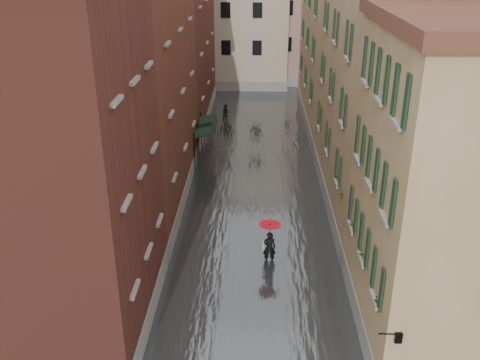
# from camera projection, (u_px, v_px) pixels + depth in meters

# --- Properties ---
(ground) EXTENTS (120.00, 120.00, 0.00)m
(ground) POSITION_uv_depth(u_px,v_px,m) (254.00, 296.00, 22.90)
(ground) COLOR #5B5B5E
(ground) RESTS_ON ground
(floodwater) EXTENTS (10.00, 60.00, 0.20)m
(floodwater) POSITION_uv_depth(u_px,v_px,m) (255.00, 173.00, 34.72)
(floodwater) COLOR #474C4F
(floodwater) RESTS_ON ground
(building_left_near) EXTENTS (6.00, 8.00, 13.00)m
(building_left_near) POSITION_uv_depth(u_px,v_px,m) (55.00, 173.00, 18.62)
(building_left_near) COLOR brown
(building_left_near) RESTS_ON ground
(building_left_mid) EXTENTS (6.00, 14.00, 12.50)m
(building_left_mid) POSITION_uv_depth(u_px,v_px,m) (127.00, 97.00, 28.76)
(building_left_mid) COLOR brown
(building_left_mid) RESTS_ON ground
(building_left_far) EXTENTS (6.00, 16.00, 14.00)m
(building_left_far) POSITION_uv_depth(u_px,v_px,m) (169.00, 37.00, 42.15)
(building_left_far) COLOR brown
(building_left_far) RESTS_ON ground
(building_right_near) EXTENTS (6.00, 8.00, 11.50)m
(building_right_near) POSITION_uv_depth(u_px,v_px,m) (457.00, 198.00, 18.53)
(building_right_near) COLOR #947A4C
(building_right_near) RESTS_ON ground
(building_right_mid) EXTENTS (6.00, 14.00, 13.00)m
(building_right_mid) POSITION_uv_depth(u_px,v_px,m) (389.00, 94.00, 28.26)
(building_right_mid) COLOR tan
(building_right_mid) RESTS_ON ground
(building_right_far) EXTENTS (6.00, 16.00, 11.50)m
(building_right_far) POSITION_uv_depth(u_px,v_px,m) (345.00, 54.00, 42.26)
(building_right_far) COLOR #947A4C
(building_right_far) RESTS_ON ground
(building_end_cream) EXTENTS (12.00, 9.00, 13.00)m
(building_end_cream) POSITION_uv_depth(u_px,v_px,m) (228.00, 20.00, 55.01)
(building_end_cream) COLOR beige
(building_end_cream) RESTS_ON ground
(building_end_pink) EXTENTS (10.00, 9.00, 12.00)m
(building_end_pink) POSITION_uv_depth(u_px,v_px,m) (314.00, 23.00, 56.79)
(building_end_pink) COLOR tan
(building_end_pink) RESTS_ON ground
(awning_near) EXTENTS (1.09, 2.72, 2.80)m
(awning_near) POSITION_uv_depth(u_px,v_px,m) (203.00, 131.00, 35.15)
(awning_near) COLOR black
(awning_near) RESTS_ON ground
(awning_far) EXTENTS (1.09, 2.80, 2.80)m
(awning_far) POSITION_uv_depth(u_px,v_px,m) (206.00, 123.00, 36.83)
(awning_far) COLOR black
(awning_far) RESTS_ON ground
(wall_lantern) EXTENTS (0.71, 0.22, 0.35)m
(wall_lantern) POSITION_uv_depth(u_px,v_px,m) (397.00, 337.00, 16.08)
(wall_lantern) COLOR black
(wall_lantern) RESTS_ON ground
(window_planters) EXTENTS (0.59, 10.74, 0.84)m
(window_planters) POSITION_uv_depth(u_px,v_px,m) (356.00, 220.00, 21.77)
(window_planters) COLOR brown
(window_planters) RESTS_ON ground
(pedestrian_main) EXTENTS (1.04, 1.04, 2.06)m
(pedestrian_main) POSITION_uv_depth(u_px,v_px,m) (269.00, 239.00, 24.71)
(pedestrian_main) COLOR black
(pedestrian_main) RESTS_ON ground
(pedestrian_far) EXTENTS (0.82, 0.70, 1.49)m
(pedestrian_far) POSITION_uv_depth(u_px,v_px,m) (226.00, 113.00, 44.71)
(pedestrian_far) COLOR black
(pedestrian_far) RESTS_ON ground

